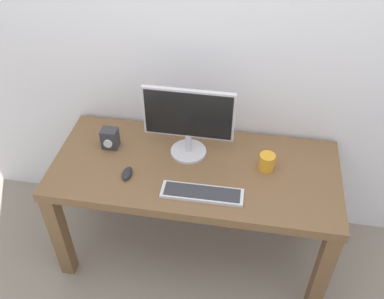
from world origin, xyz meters
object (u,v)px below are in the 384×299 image
at_px(desk, 195,180).
at_px(audio_controller, 110,138).
at_px(keyboard_primary, 202,193).
at_px(coffee_mug, 267,162).
at_px(monitor, 188,120).
at_px(mouse, 127,173).

xyz_separation_m(desk, audio_controller, (-0.50, 0.09, 0.16)).
relative_size(keyboard_primary, coffee_mug, 4.47).
xyz_separation_m(monitor, audio_controller, (-0.45, -0.03, -0.16)).
relative_size(monitor, mouse, 4.92).
xyz_separation_m(keyboard_primary, audio_controller, (-0.57, 0.28, 0.05)).
bearing_deg(coffee_mug, monitor, 171.40).
xyz_separation_m(keyboard_primary, coffee_mug, (0.31, 0.25, 0.04)).
height_order(audio_controller, coffee_mug, audio_controller).
bearing_deg(monitor, desk, -64.55).
height_order(desk, mouse, mouse).
bearing_deg(audio_controller, mouse, -53.56).
distance_m(keyboard_primary, mouse, 0.42).
relative_size(keyboard_primary, audio_controller, 3.51).
bearing_deg(coffee_mug, keyboard_primary, -141.29).
height_order(mouse, coffee_mug, coffee_mug).
bearing_deg(desk, coffee_mug, 7.45).
bearing_deg(desk, monitor, 115.45).
height_order(monitor, mouse, monitor).
bearing_deg(audio_controller, coffee_mug, -2.32).
height_order(desk, coffee_mug, coffee_mug).
xyz_separation_m(desk, keyboard_primary, (0.07, -0.20, 0.12)).
relative_size(audio_controller, coffee_mug, 1.27).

